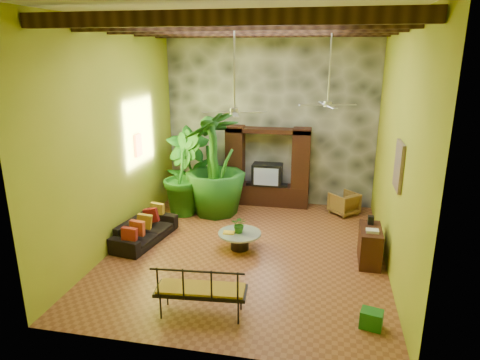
% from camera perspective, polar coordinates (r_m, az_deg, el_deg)
% --- Properties ---
extents(ground, '(7.00, 7.00, 0.00)m').
position_cam_1_polar(ground, '(9.84, 0.98, -9.36)').
color(ground, brown).
rests_on(ground, ground).
extents(ceiling, '(6.00, 7.00, 0.02)m').
position_cam_1_polar(ceiling, '(8.86, 1.15, 21.08)').
color(ceiling, silver).
rests_on(ceiling, back_wall).
extents(back_wall, '(6.00, 0.02, 5.00)m').
position_cam_1_polar(back_wall, '(12.43, 4.04, 8.26)').
color(back_wall, '#9BAD27').
rests_on(back_wall, ground).
extents(left_wall, '(0.02, 7.00, 5.00)m').
position_cam_1_polar(left_wall, '(10.00, -16.17, 5.54)').
color(left_wall, '#9BAD27').
rests_on(left_wall, ground).
extents(right_wall, '(0.02, 7.00, 5.00)m').
position_cam_1_polar(right_wall, '(8.99, 20.26, 3.95)').
color(right_wall, '#9BAD27').
rests_on(right_wall, ground).
extents(stone_accent_wall, '(5.98, 0.10, 4.98)m').
position_cam_1_polar(stone_accent_wall, '(12.37, 4.00, 8.22)').
color(stone_accent_wall, '#3B3E43').
rests_on(stone_accent_wall, ground).
extents(ceiling_beams, '(5.95, 5.36, 0.22)m').
position_cam_1_polar(ceiling_beams, '(8.84, 1.14, 19.66)').
color(ceiling_beams, '#351F11').
rests_on(ceiling_beams, ceiling).
extents(entertainment_center, '(2.40, 0.55, 2.30)m').
position_cam_1_polar(entertainment_center, '(12.40, 3.67, 0.98)').
color(entertainment_center, black).
rests_on(entertainment_center, ground).
extents(ceiling_fan_front, '(1.28, 1.28, 1.86)m').
position_cam_1_polar(ceiling_fan_front, '(8.53, -0.75, 10.50)').
color(ceiling_fan_front, '#B1B1B6').
rests_on(ceiling_fan_front, ceiling).
extents(ceiling_fan_back, '(1.28, 1.28, 1.86)m').
position_cam_1_polar(ceiling_fan_back, '(9.93, 11.68, 11.05)').
color(ceiling_fan_back, '#B1B1B6').
rests_on(ceiling_fan_back, ceiling).
extents(wall_art_mask, '(0.06, 0.32, 0.55)m').
position_cam_1_polar(wall_art_mask, '(10.94, -13.43, 4.53)').
color(wall_art_mask, '#C78417').
rests_on(wall_art_mask, left_wall).
extents(wall_art_painting, '(0.06, 0.70, 0.90)m').
position_cam_1_polar(wall_art_painting, '(8.45, 20.42, 1.76)').
color(wall_art_painting, '#245984').
rests_on(wall_art_painting, right_wall).
extents(sofa, '(1.04, 1.99, 0.55)m').
position_cam_1_polar(sofa, '(10.43, -12.54, -6.53)').
color(sofa, black).
rests_on(sofa, ground).
extents(wicker_armchair, '(0.94, 0.94, 0.62)m').
position_cam_1_polar(wicker_armchair, '(12.17, 13.70, -3.04)').
color(wicker_armchair, olive).
rests_on(wicker_armchair, ground).
extents(tall_plant_a, '(1.48, 1.36, 2.33)m').
position_cam_1_polar(tall_plant_a, '(12.21, -6.69, 1.61)').
color(tall_plant_a, '#19601C').
rests_on(tall_plant_a, ground).
extents(tall_plant_b, '(1.44, 1.56, 2.28)m').
position_cam_1_polar(tall_plant_b, '(11.78, -7.83, 0.89)').
color(tall_plant_b, '#206B1C').
rests_on(tall_plant_b, ground).
extents(tall_plant_c, '(2.20, 2.20, 2.92)m').
position_cam_1_polar(tall_plant_c, '(11.56, -3.32, 2.35)').
color(tall_plant_c, '#1F5F19').
rests_on(tall_plant_c, ground).
extents(coffee_table, '(0.98, 0.98, 0.40)m').
position_cam_1_polar(coffee_table, '(9.81, -0.04, -7.80)').
color(coffee_table, black).
rests_on(coffee_table, ground).
extents(centerpiece_plant, '(0.36, 0.31, 0.40)m').
position_cam_1_polar(centerpiece_plant, '(9.68, -0.06, -5.93)').
color(centerpiece_plant, '#256019').
rests_on(centerpiece_plant, coffee_table).
extents(yellow_tray, '(0.27, 0.20, 0.03)m').
position_cam_1_polar(yellow_tray, '(9.72, -1.49, -7.02)').
color(yellow_tray, yellow).
rests_on(yellow_tray, coffee_table).
extents(iron_bench, '(1.59, 0.69, 0.57)m').
position_cam_1_polar(iron_bench, '(7.40, -5.39, -14.23)').
color(iron_bench, black).
rests_on(iron_bench, ground).
extents(side_console, '(0.45, 0.98, 0.78)m').
position_cam_1_polar(side_console, '(9.58, 16.92, -8.34)').
color(side_console, '#311A0F').
rests_on(side_console, ground).
extents(green_bin, '(0.40, 0.34, 0.31)m').
position_cam_1_polar(green_bin, '(7.63, 17.11, -17.31)').
color(green_bin, '#1B6733').
rests_on(green_bin, ground).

